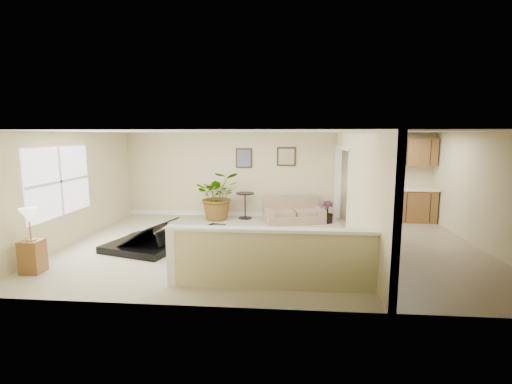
# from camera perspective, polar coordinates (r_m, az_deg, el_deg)

# --- Properties ---
(floor) EXTENTS (9.00, 9.00, 0.00)m
(floor) POSITION_cam_1_polar(r_m,az_deg,el_deg) (8.28, 2.34, -8.28)
(floor) COLOR beige
(floor) RESTS_ON ground
(back_wall) EXTENTS (9.00, 0.04, 2.50)m
(back_wall) POSITION_cam_1_polar(r_m,az_deg,el_deg) (10.98, 3.10, 2.60)
(back_wall) COLOR beige
(back_wall) RESTS_ON floor
(front_wall) EXTENTS (9.00, 0.04, 2.50)m
(front_wall) POSITION_cam_1_polar(r_m,az_deg,el_deg) (5.06, 0.86, -4.69)
(front_wall) COLOR beige
(front_wall) RESTS_ON floor
(left_wall) EXTENTS (0.04, 6.00, 2.50)m
(left_wall) POSITION_cam_1_polar(r_m,az_deg,el_deg) (9.35, -26.35, 0.62)
(left_wall) COLOR beige
(left_wall) RESTS_ON floor
(right_wall) EXTENTS (0.04, 6.00, 2.50)m
(right_wall) POSITION_cam_1_polar(r_m,az_deg,el_deg) (9.01, 32.33, -0.11)
(right_wall) COLOR beige
(right_wall) RESTS_ON floor
(ceiling) EXTENTS (9.00, 6.00, 0.04)m
(ceiling) POSITION_cam_1_polar(r_m,az_deg,el_deg) (7.91, 2.45, 9.29)
(ceiling) COLOR white
(ceiling) RESTS_ON back_wall
(kitchen_vinyl) EXTENTS (2.70, 6.00, 0.01)m
(kitchen_vinyl) POSITION_cam_1_polar(r_m,az_deg,el_deg) (8.73, 23.69, -8.10)
(kitchen_vinyl) COLOR gray
(kitchen_vinyl) RESTS_ON floor
(interior_partition) EXTENTS (0.18, 5.99, 2.50)m
(interior_partition) POSITION_cam_1_polar(r_m,az_deg,el_deg) (8.38, 14.87, 0.18)
(interior_partition) COLOR beige
(interior_partition) RESTS_ON floor
(pony_half_wall) EXTENTS (3.42, 0.22, 1.00)m
(pony_half_wall) POSITION_cam_1_polar(r_m,az_deg,el_deg) (5.93, 2.07, -10.01)
(pony_half_wall) COLOR beige
(pony_half_wall) RESTS_ON floor
(left_window) EXTENTS (0.05, 2.15, 1.45)m
(left_window) POSITION_cam_1_polar(r_m,az_deg,el_deg) (8.90, -28.01, 1.44)
(left_window) COLOR white
(left_window) RESTS_ON left_wall
(wall_art_left) EXTENTS (0.48, 0.04, 0.58)m
(wall_art_left) POSITION_cam_1_polar(r_m,az_deg,el_deg) (10.98, -1.87, 5.23)
(wall_art_left) COLOR #372214
(wall_art_left) RESTS_ON back_wall
(wall_mirror) EXTENTS (0.55, 0.04, 0.55)m
(wall_mirror) POSITION_cam_1_polar(r_m,az_deg,el_deg) (10.90, 4.70, 5.45)
(wall_mirror) COLOR #372214
(wall_mirror) RESTS_ON back_wall
(kitchen_cabinets) EXTENTS (2.36, 0.65, 2.33)m
(kitchen_cabinets) POSITION_cam_1_polar(r_m,az_deg,el_deg) (11.12, 19.70, 0.21)
(kitchen_cabinets) COLOR #925830
(kitchen_cabinets) RESTS_ON floor
(piano) EXTENTS (1.98, 1.97, 1.38)m
(piano) POSITION_cam_1_polar(r_m,az_deg,el_deg) (8.38, -16.84, -4.37)
(piano) COLOR black
(piano) RESTS_ON floor
(piano_bench) EXTENTS (0.55, 0.74, 0.44)m
(piano_bench) POSITION_cam_1_polar(r_m,az_deg,el_deg) (8.25, -6.86, -6.79)
(piano_bench) COLOR black
(piano_bench) RESTS_ON floor
(loveseat) EXTENTS (1.83, 1.28, 0.93)m
(loveseat) POSITION_cam_1_polar(r_m,az_deg,el_deg) (10.47, 5.80, -2.70)
(loveseat) COLOR #9D8364
(loveseat) RESTS_ON floor
(accent_table) EXTENTS (0.53, 0.53, 0.76)m
(accent_table) POSITION_cam_1_polar(r_m,az_deg,el_deg) (10.80, -1.69, -1.56)
(accent_table) COLOR black
(accent_table) RESTS_ON floor
(palm_plant) EXTENTS (1.50, 1.38, 1.40)m
(palm_plant) POSITION_cam_1_polar(r_m,az_deg,el_deg) (10.72, -5.81, -0.60)
(palm_plant) COLOR black
(palm_plant) RESTS_ON floor
(small_plant) EXTENTS (0.39, 0.39, 0.62)m
(small_plant) POSITION_cam_1_polar(r_m,az_deg,el_deg) (10.52, 10.87, -3.27)
(small_plant) COLOR black
(small_plant) RESTS_ON floor
(lamp_stand) EXTENTS (0.36, 0.36, 1.17)m
(lamp_stand) POSITION_cam_1_polar(r_m,az_deg,el_deg) (7.71, -31.25, -7.05)
(lamp_stand) COLOR #925830
(lamp_stand) RESTS_ON floor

